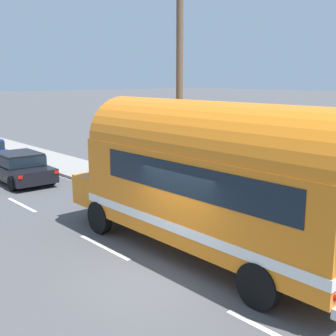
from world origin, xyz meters
name	(u,v)px	position (x,y,z in m)	size (l,w,h in m)	color
ground_plane	(162,277)	(0.00, 0.00, 0.00)	(300.00, 300.00, 0.00)	#4C4C4F
lane_markings	(27,174)	(2.43, 13.17, 0.00)	(3.58, 80.00, 0.01)	silver
sidewalk_slab	(103,176)	(4.83, 10.00, 0.07)	(2.76, 90.00, 0.15)	gray
utility_pole	(180,86)	(4.15, 3.88, 4.42)	(1.80, 0.24, 8.50)	brown
painted_bus	(224,175)	(1.73, -0.37, 2.31)	(2.61, 10.54, 4.12)	orange
car_lead	(19,166)	(1.50, 11.81, 0.74)	(2.06, 4.51, 1.37)	black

